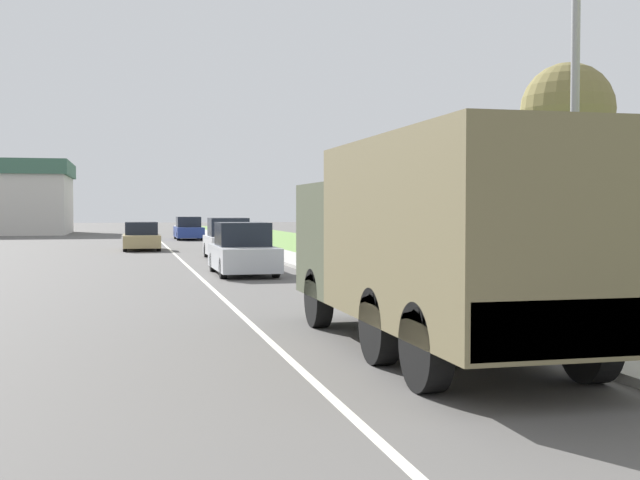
{
  "coord_description": "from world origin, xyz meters",
  "views": [
    {
      "loc": [
        -2.21,
        -1.64,
        2.1
      ],
      "look_at": [
        0.87,
        11.06,
        1.6
      ],
      "focal_mm": 45.0,
      "sensor_mm": 36.0,
      "label": 1
    }
  ],
  "objects_px": {
    "military_truck": "(436,237)",
    "car_nearest_ahead": "(243,251)",
    "car_third_ahead": "(141,237)",
    "car_fourth_ahead": "(189,229)",
    "car_second_ahead": "(228,241)",
    "pickup_truck": "(615,271)",
    "lamp_post": "(565,43)"
  },
  "relations": [
    {
      "from": "military_truck",
      "to": "car_nearest_ahead",
      "type": "xyz_separation_m",
      "value": [
        -0.72,
        14.77,
        -0.95
      ]
    },
    {
      "from": "car_third_ahead",
      "to": "car_fourth_ahead",
      "type": "relative_size",
      "value": 0.86
    },
    {
      "from": "car_second_ahead",
      "to": "car_fourth_ahead",
      "type": "height_order",
      "value": "car_second_ahead"
    },
    {
      "from": "car_fourth_ahead",
      "to": "pickup_truck",
      "type": "xyz_separation_m",
      "value": [
        5.18,
        -42.54,
        0.17
      ]
    },
    {
      "from": "pickup_truck",
      "to": "car_third_ahead",
      "type": "bearing_deg",
      "value": 107.0
    },
    {
      "from": "car_fourth_ahead",
      "to": "military_truck",
      "type": "bearing_deg",
      "value": -89.81
    },
    {
      "from": "car_fourth_ahead",
      "to": "car_third_ahead",
      "type": "bearing_deg",
      "value": -103.77
    },
    {
      "from": "car_nearest_ahead",
      "to": "lamp_post",
      "type": "relative_size",
      "value": 0.56
    },
    {
      "from": "car_third_ahead",
      "to": "pickup_truck",
      "type": "relative_size",
      "value": 0.82
    },
    {
      "from": "car_second_ahead",
      "to": "pickup_truck",
      "type": "bearing_deg",
      "value": -75.68
    },
    {
      "from": "car_nearest_ahead",
      "to": "car_second_ahead",
      "type": "bearing_deg",
      "value": 86.06
    },
    {
      "from": "car_second_ahead",
      "to": "military_truck",
      "type": "bearing_deg",
      "value": -89.67
    },
    {
      "from": "car_nearest_ahead",
      "to": "car_fourth_ahead",
      "type": "bearing_deg",
      "value": 88.94
    },
    {
      "from": "car_second_ahead",
      "to": "car_fourth_ahead",
      "type": "xyz_separation_m",
      "value": [
        -0.02,
        22.32,
        -0.05
      ]
    },
    {
      "from": "car_fourth_ahead",
      "to": "lamp_post",
      "type": "distance_m",
      "value": 45.33
    },
    {
      "from": "car_nearest_ahead",
      "to": "lamp_post",
      "type": "xyz_separation_m",
      "value": [
        3.1,
        -14.23,
        3.99
      ]
    },
    {
      "from": "military_truck",
      "to": "car_fourth_ahead",
      "type": "xyz_separation_m",
      "value": [
        -0.15,
        45.62,
        -0.98
      ]
    },
    {
      "from": "lamp_post",
      "to": "car_third_ahead",
      "type": "bearing_deg",
      "value": 101.02
    },
    {
      "from": "pickup_truck",
      "to": "lamp_post",
      "type": "distance_m",
      "value": 5.32
    },
    {
      "from": "car_third_ahead",
      "to": "car_fourth_ahead",
      "type": "bearing_deg",
      "value": 76.23
    },
    {
      "from": "car_nearest_ahead",
      "to": "car_fourth_ahead",
      "type": "relative_size",
      "value": 0.91
    },
    {
      "from": "military_truck",
      "to": "lamp_post",
      "type": "bearing_deg",
      "value": 12.93
    },
    {
      "from": "car_second_ahead",
      "to": "car_fourth_ahead",
      "type": "bearing_deg",
      "value": 90.04
    },
    {
      "from": "pickup_truck",
      "to": "lamp_post",
      "type": "relative_size",
      "value": 0.65
    },
    {
      "from": "military_truck",
      "to": "lamp_post",
      "type": "relative_size",
      "value": 1.01
    },
    {
      "from": "car_nearest_ahead",
      "to": "pickup_truck",
      "type": "xyz_separation_m",
      "value": [
        5.75,
        -11.69,
        0.13
      ]
    },
    {
      "from": "car_second_ahead",
      "to": "car_third_ahead",
      "type": "xyz_separation_m",
      "value": [
        -3.5,
        8.1,
        -0.11
      ]
    },
    {
      "from": "car_second_ahead",
      "to": "lamp_post",
      "type": "xyz_separation_m",
      "value": [
        2.51,
        -22.76,
        3.97
      ]
    },
    {
      "from": "car_nearest_ahead",
      "to": "car_second_ahead",
      "type": "height_order",
      "value": "car_second_ahead"
    },
    {
      "from": "military_truck",
      "to": "car_fourth_ahead",
      "type": "bearing_deg",
      "value": 90.19
    },
    {
      "from": "car_second_ahead",
      "to": "pickup_truck",
      "type": "distance_m",
      "value": 20.87
    },
    {
      "from": "car_nearest_ahead",
      "to": "car_fourth_ahead",
      "type": "height_order",
      "value": "car_nearest_ahead"
    }
  ]
}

